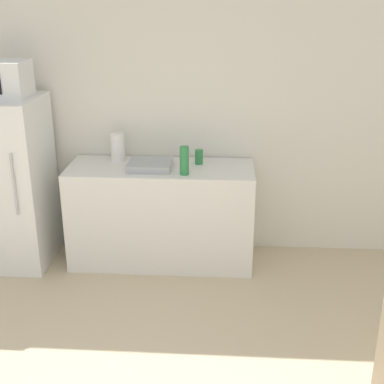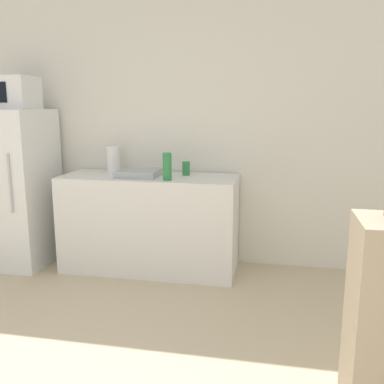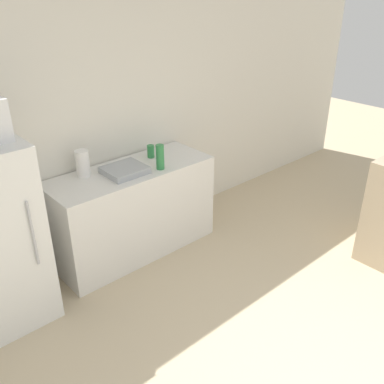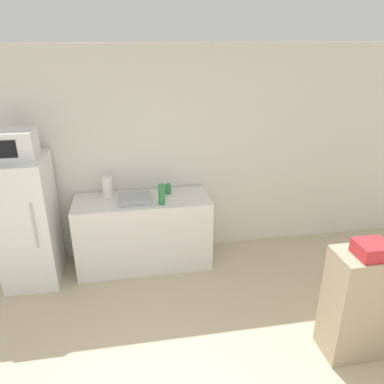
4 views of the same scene
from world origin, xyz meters
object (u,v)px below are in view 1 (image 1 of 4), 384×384
Objects in this scene: bottle_tall at (184,161)px; paper_towel_roll at (118,147)px; refrigerator at (13,182)px; microwave at (0,79)px; bottle_short at (199,157)px.

bottle_tall is 0.97× the size of paper_towel_roll.
bottle_tall is 0.70m from paper_towel_roll.
microwave is at bearing -108.52° from refrigerator.
bottle_short is 0.72m from paper_towel_roll.
bottle_short is at bearing 6.41° from microwave.
microwave is 3.63× the size of bottle_short.
bottle_tall is (1.51, -0.11, -0.63)m from microwave.
bottle_tall is at bearing -110.07° from bottle_short.
bottle_tall is 0.31m from bottle_short.
refrigerator reaches higher than bottle_short.
paper_towel_roll reaches higher than bottle_short.
refrigerator is 0.89m from microwave.
paper_towel_roll is (0.89, 0.22, -0.62)m from microwave.
refrigerator reaches higher than paper_towel_roll.
refrigerator is at bearing 175.91° from bottle_tall.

